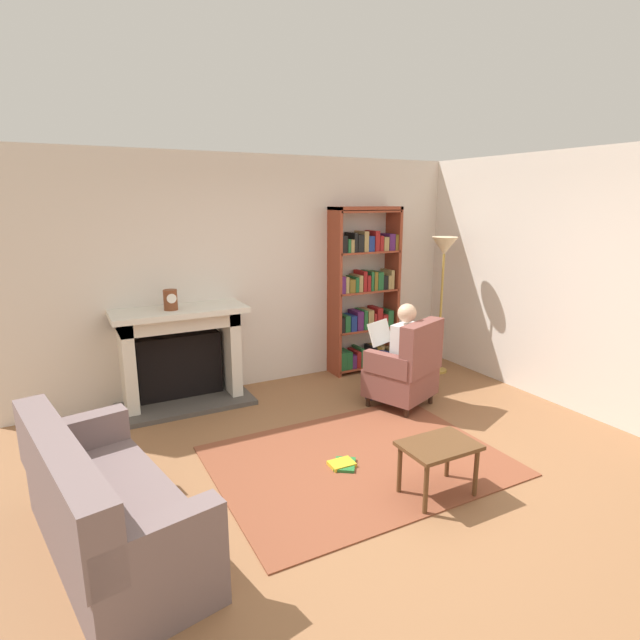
# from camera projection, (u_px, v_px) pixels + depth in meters

# --- Properties ---
(ground) EXTENTS (14.00, 14.00, 0.00)m
(ground) POSITION_uv_depth(u_px,v_px,m) (378.00, 478.00, 4.05)
(ground) COLOR #90613D
(back_wall) EXTENTS (5.60, 0.10, 2.70)m
(back_wall) POSITION_uv_depth(u_px,v_px,m) (259.00, 273.00, 5.93)
(back_wall) COLOR silver
(back_wall) RESTS_ON ground
(side_wall_right) EXTENTS (0.10, 5.20, 2.70)m
(side_wall_right) POSITION_uv_depth(u_px,v_px,m) (506.00, 272.00, 6.02)
(side_wall_right) COLOR silver
(side_wall_right) RESTS_ON ground
(area_rug) EXTENTS (2.40, 1.80, 0.01)m
(area_rug) POSITION_uv_depth(u_px,v_px,m) (358.00, 461.00, 4.31)
(area_rug) COLOR brown
(area_rug) RESTS_ON ground
(fireplace) EXTENTS (1.42, 0.64, 1.08)m
(fireplace) POSITION_uv_depth(u_px,v_px,m) (181.00, 353.00, 5.43)
(fireplace) COLOR #4C4742
(fireplace) RESTS_ON ground
(mantel_clock) EXTENTS (0.14, 0.14, 0.21)m
(mantel_clock) POSITION_uv_depth(u_px,v_px,m) (170.00, 300.00, 5.16)
(mantel_clock) COLOR brown
(mantel_clock) RESTS_ON fireplace
(bookshelf) EXTENTS (0.92, 0.32, 2.11)m
(bookshelf) POSITION_uv_depth(u_px,v_px,m) (364.00, 293.00, 6.43)
(bookshelf) COLOR brown
(bookshelf) RESTS_ON ground
(armchair_reading) EXTENTS (0.83, 0.81, 0.97)m
(armchair_reading) POSITION_uv_depth(u_px,v_px,m) (406.00, 369.00, 5.37)
(armchair_reading) COLOR #331E14
(armchair_reading) RESTS_ON ground
(seated_reader) EXTENTS (0.50, 0.59, 1.14)m
(seated_reader) POSITION_uv_depth(u_px,v_px,m) (397.00, 350.00, 5.40)
(seated_reader) COLOR silver
(seated_reader) RESTS_ON ground
(sofa_floral) EXTENTS (1.04, 1.81, 0.85)m
(sofa_floral) POSITION_uv_depth(u_px,v_px,m) (104.00, 509.00, 3.11)
(sofa_floral) COLOR slate
(sofa_floral) RESTS_ON ground
(side_table) EXTENTS (0.56, 0.39, 0.43)m
(side_table) POSITION_uv_depth(u_px,v_px,m) (439.00, 452.00, 3.74)
(side_table) COLOR brown
(side_table) RESTS_ON ground
(scattered_books) EXTENTS (0.27, 0.28, 0.03)m
(scattered_books) POSITION_uv_depth(u_px,v_px,m) (343.00, 464.00, 4.21)
(scattered_books) COLOR #267233
(scattered_books) RESTS_ON area_rug
(floor_lamp) EXTENTS (0.32, 0.32, 1.75)m
(floor_lamp) POSITION_uv_depth(u_px,v_px,m) (444.00, 258.00, 6.23)
(floor_lamp) COLOR #B7933F
(floor_lamp) RESTS_ON ground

